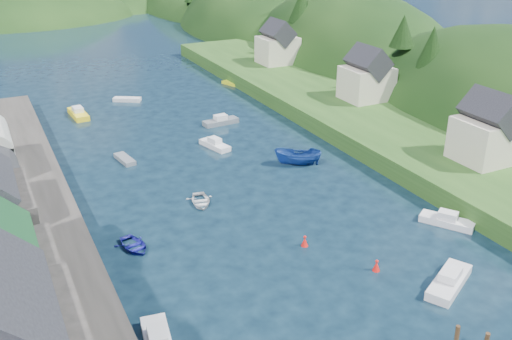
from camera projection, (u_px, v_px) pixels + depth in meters
ground at (186, 139)px, 79.89m from camera, size 600.00×600.00×0.00m
hillside_right at (347, 100)px, 121.62m from camera, size 36.00×245.56×48.00m
far_hills at (61, 47)px, 186.15m from camera, size 103.00×68.00×44.00m
hill_trees at (153, 41)px, 87.17m from camera, size 91.63×147.47×12.44m
quay_left at (30, 296)px, 45.21m from camera, size 12.00×110.00×2.00m
terrace_right at (375, 125)px, 81.37m from camera, size 16.00×120.00×2.40m
right_bank_cottages at (360, 78)px, 87.50m from camera, size 9.00×59.24×8.41m
channel_buoy_near at (376, 266)px, 50.05m from camera, size 0.70×0.70×1.10m
channel_buoy_far at (305, 241)px, 53.81m from camera, size 0.70×0.70×1.10m
moored_boats at (260, 226)px, 56.10m from camera, size 37.73×86.33×2.30m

